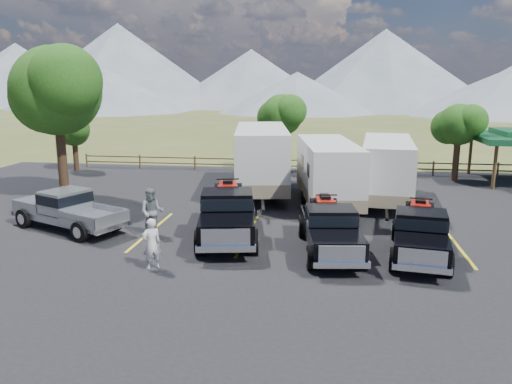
# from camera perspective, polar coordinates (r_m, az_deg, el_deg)

# --- Properties ---
(ground) EXTENTS (320.00, 320.00, 0.00)m
(ground) POSITION_cam_1_polar(r_m,az_deg,el_deg) (16.11, 3.90, -9.55)
(ground) COLOR #414D20
(ground) RESTS_ON ground
(asphalt_lot) EXTENTS (44.00, 34.00, 0.04)m
(asphalt_lot) POSITION_cam_1_polar(r_m,az_deg,el_deg) (18.91, 4.57, -6.10)
(asphalt_lot) COLOR black
(asphalt_lot) RESTS_ON ground
(stall_lines) EXTENTS (12.12, 5.50, 0.01)m
(stall_lines) POSITION_cam_1_polar(r_m,az_deg,el_deg) (19.85, 4.75, -5.12)
(stall_lines) COLOR gold
(stall_lines) RESTS_ON asphalt_lot
(tree_big_nw) EXTENTS (5.54, 5.18, 7.84)m
(tree_big_nw) POSITION_cam_1_polar(r_m,az_deg,el_deg) (27.50, -21.91, 10.69)
(tree_big_nw) COLOR black
(tree_big_nw) RESTS_ON ground
(tree_ne_a) EXTENTS (3.11, 2.92, 4.76)m
(tree_ne_a) POSITION_cam_1_polar(r_m,az_deg,el_deg) (33.00, 22.14, 7.13)
(tree_ne_a) COLOR black
(tree_ne_a) RESTS_ON ground
(tree_north) EXTENTS (3.46, 3.24, 5.25)m
(tree_north) POSITION_cam_1_polar(r_m,az_deg,el_deg) (34.13, 2.93, 8.76)
(tree_north) COLOR black
(tree_north) RESTS_ON ground
(tree_nw_small) EXTENTS (2.59, 2.43, 3.85)m
(tree_nw_small) POSITION_cam_1_polar(r_m,az_deg,el_deg) (36.32, -20.13, 6.58)
(tree_nw_small) COLOR black
(tree_nw_small) RESTS_ON ground
(rail_fence) EXTENTS (36.12, 0.12, 1.00)m
(rail_fence) POSITION_cam_1_polar(r_m,az_deg,el_deg) (33.85, 9.60, 3.07)
(rail_fence) COLOR #4F3B22
(rail_fence) RESTS_ON ground
(mountain_range) EXTENTS (209.00, 71.00, 20.00)m
(mountain_range) POSITION_cam_1_polar(r_m,az_deg,el_deg) (121.20, 4.03, 13.31)
(mountain_range) COLOR slate
(mountain_range) RESTS_ON ground
(rig_left) EXTENTS (3.08, 6.56, 2.10)m
(rig_left) POSITION_cam_1_polar(r_m,az_deg,el_deg) (19.62, -3.28, -2.25)
(rig_left) COLOR black
(rig_left) RESTS_ON asphalt_lot
(rig_center) EXTENTS (2.50, 5.71, 1.85)m
(rig_center) POSITION_cam_1_polar(r_m,az_deg,el_deg) (18.17, 8.42, -3.97)
(rig_center) COLOR black
(rig_center) RESTS_ON asphalt_lot
(rig_right) EXTENTS (2.54, 5.67, 1.83)m
(rig_right) POSITION_cam_1_polar(r_m,az_deg,el_deg) (18.46, 18.25, -4.25)
(rig_right) COLOR black
(rig_right) RESTS_ON asphalt_lot
(trailer_left) EXTENTS (3.84, 10.37, 3.58)m
(trailer_left) POSITION_cam_1_polar(r_m,az_deg,el_deg) (27.26, 0.61, 3.79)
(trailer_left) COLOR silver
(trailer_left) RESTS_ON asphalt_lot
(trailer_center) EXTENTS (3.43, 9.15, 3.16)m
(trailer_center) POSITION_cam_1_polar(r_m,az_deg,el_deg) (24.62, 8.20, 2.20)
(trailer_center) COLOR silver
(trailer_center) RESTS_ON asphalt_lot
(trailer_right) EXTENTS (3.05, 9.13, 3.16)m
(trailer_right) POSITION_cam_1_polar(r_m,az_deg,el_deg) (26.05, 14.71, 2.47)
(trailer_right) COLOR silver
(trailer_right) RESTS_ON asphalt_lot
(pickup_silver) EXTENTS (5.76, 3.87, 1.66)m
(pickup_silver) POSITION_cam_1_polar(r_m,az_deg,el_deg) (21.93, -20.69, -1.87)
(pickup_silver) COLOR gray
(pickup_silver) RESTS_ON asphalt_lot
(person_a) EXTENTS (0.75, 0.71, 1.71)m
(person_a) POSITION_cam_1_polar(r_m,az_deg,el_deg) (16.59, -11.85, -5.83)
(person_a) COLOR silver
(person_a) RESTS_ON asphalt_lot
(person_b) EXTENTS (1.05, 0.89, 1.94)m
(person_b) POSITION_cam_1_polar(r_m,az_deg,el_deg) (20.12, -11.80, -2.26)
(person_b) COLOR slate
(person_b) RESTS_ON asphalt_lot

